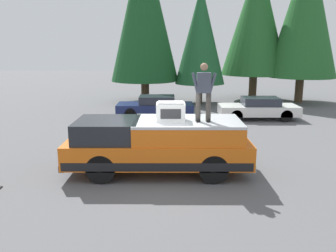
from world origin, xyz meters
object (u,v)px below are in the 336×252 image
Objects in this scene: parked_car_white at (259,108)px; compressor_unit at (171,111)px; pickup_truck at (158,145)px; person_on_truck_bed at (204,91)px; parked_car_navy at (156,106)px.

compressor_unit is at bearing 150.22° from parked_car_white.
pickup_truck is 6.60× the size of compressor_unit.
pickup_truck is at bearing 82.01° from person_on_truck_bed.
person_on_truck_bed is at bearing -97.99° from pickup_truck.
person_on_truck_bed is 9.20m from parked_car_navy.
parked_car_white is 5.50m from parked_car_navy.
pickup_truck is 1.12m from compressor_unit.
compressor_unit is 1.14m from person_on_truck_bed.
parked_car_navy is at bearing 11.13° from person_on_truck_bed.
parked_car_white is at bearing -29.78° from compressor_unit.
person_on_truck_bed is (-0.10, -0.95, 0.62)m from compressor_unit.
parked_car_navy is at bearing 2.72° from pickup_truck.
parked_car_white is (8.11, -5.06, -0.29)m from pickup_truck.
compressor_unit is at bearing -103.02° from pickup_truck.
parked_car_white is at bearing -24.28° from person_on_truck_bed.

